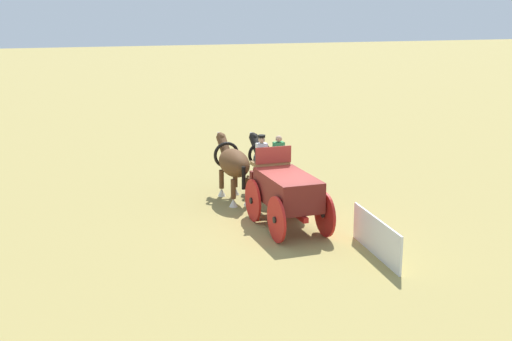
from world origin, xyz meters
name	(u,v)px	position (x,y,z in m)	size (l,w,h in m)	color
ground_plane	(287,228)	(0.00, 0.00, 0.00)	(220.00, 220.00, 0.00)	#9E8C4C
show_wagon	(286,190)	(0.18, 0.00, 1.23)	(5.71, 1.79, 2.76)	maroon
draft_horse_near	(233,163)	(3.68, 0.60, 1.36)	(3.14, 1.01, 2.23)	brown
draft_horse_off	(266,162)	(3.67, -0.70, 1.30)	(3.01, 0.95, 2.16)	black
sponsor_banner	(376,237)	(-3.04, -1.43, 0.55)	(3.20, 0.06, 1.10)	silver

